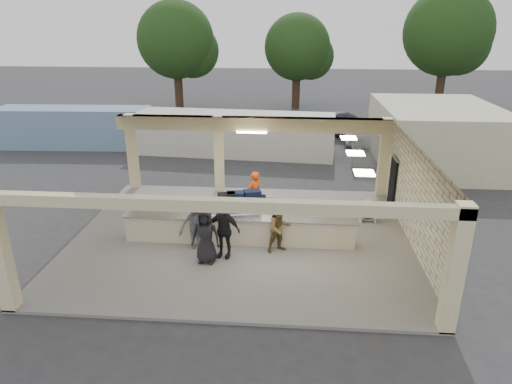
# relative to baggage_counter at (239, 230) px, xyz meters

# --- Properties ---
(ground) EXTENTS (120.00, 120.00, 0.00)m
(ground) POSITION_rel_baggage_counter_xyz_m (0.00, 0.50, -0.59)
(ground) COLOR #2D2D30
(ground) RESTS_ON ground
(pavilion) EXTENTS (12.01, 10.00, 3.55)m
(pavilion) POSITION_rel_baggage_counter_xyz_m (0.21, 1.16, 0.76)
(pavilion) COLOR slate
(pavilion) RESTS_ON ground
(baggage_counter) EXTENTS (8.20, 0.58, 0.98)m
(baggage_counter) POSITION_rel_baggage_counter_xyz_m (0.00, 0.00, 0.00)
(baggage_counter) COLOR beige
(baggage_counter) RESTS_ON pavilion
(luggage_cart) EXTENTS (2.89, 2.10, 1.54)m
(luggage_cart) POSITION_rel_baggage_counter_xyz_m (-0.08, 1.01, 0.37)
(luggage_cart) COLOR silver
(luggage_cart) RESTS_ON pavilion
(drum_fan) EXTENTS (0.84, 0.52, 0.89)m
(drum_fan) POSITION_rel_baggage_counter_xyz_m (4.78, 2.19, -0.01)
(drum_fan) COLOR silver
(drum_fan) RESTS_ON pavilion
(baggage_handler) EXTENTS (0.76, 0.77, 1.92)m
(baggage_handler) POSITION_rel_baggage_counter_xyz_m (0.35, 2.22, 0.47)
(baggage_handler) COLOR #E0440B
(baggage_handler) RESTS_ON pavilion
(passenger_a) EXTENTS (0.91, 0.72, 1.73)m
(passenger_a) POSITION_rel_baggage_counter_xyz_m (1.43, -0.50, 0.38)
(passenger_a) COLOR brown
(passenger_a) RESTS_ON pavilion
(passenger_b) EXTENTS (1.18, 0.62, 1.92)m
(passenger_b) POSITION_rel_baggage_counter_xyz_m (-0.39, -1.00, 0.47)
(passenger_b) COLOR black
(passenger_b) RESTS_ON pavilion
(passenger_c) EXTENTS (1.21, 0.83, 1.77)m
(passenger_c) POSITION_rel_baggage_counter_xyz_m (-1.44, -0.50, 0.40)
(passenger_c) COLOR #4E4E53
(passenger_c) RESTS_ON pavilion
(passenger_d) EXTENTS (0.93, 0.42, 1.87)m
(passenger_d) POSITION_rel_baggage_counter_xyz_m (-0.91, -1.40, 0.45)
(passenger_d) COLOR black
(passenger_d) RESTS_ON pavilion
(car_white_a) EXTENTS (5.10, 2.80, 1.40)m
(car_white_a) POSITION_rel_baggage_counter_xyz_m (7.55, 13.79, 0.11)
(car_white_a) COLOR white
(car_white_a) RESTS_ON ground
(car_white_b) EXTENTS (5.16, 2.38, 1.58)m
(car_white_b) POSITION_rel_baggage_counter_xyz_m (10.48, 13.24, 0.20)
(car_white_b) COLOR white
(car_white_b) RESTS_ON ground
(car_dark) EXTENTS (4.82, 3.67, 1.54)m
(car_dark) POSITION_rel_baggage_counter_xyz_m (5.17, 16.34, 0.18)
(car_dark) COLOR black
(car_dark) RESTS_ON ground
(container_white) EXTENTS (11.46, 3.17, 2.45)m
(container_white) POSITION_rel_baggage_counter_xyz_m (-1.51, 11.40, 0.64)
(container_white) COLOR beige
(container_white) RESTS_ON ground
(container_blue) EXTENTS (9.37, 2.65, 2.41)m
(container_blue) POSITION_rel_baggage_counter_xyz_m (-11.67, 12.38, 0.62)
(container_blue) COLOR #6B8AAC
(container_blue) RESTS_ON ground
(fence) EXTENTS (12.06, 0.06, 2.03)m
(fence) POSITION_rel_baggage_counter_xyz_m (11.00, 9.50, 0.47)
(fence) COLOR gray
(fence) RESTS_ON ground
(tree_left) EXTENTS (6.60, 6.30, 9.00)m
(tree_left) POSITION_rel_baggage_counter_xyz_m (-7.68, 24.66, 5.00)
(tree_left) COLOR #382619
(tree_left) RESTS_ON ground
(tree_mid) EXTENTS (6.00, 5.60, 8.00)m
(tree_mid) POSITION_rel_baggage_counter_xyz_m (2.32, 26.66, 4.38)
(tree_mid) COLOR #382619
(tree_mid) RESTS_ON ground
(tree_right) EXTENTS (7.20, 7.00, 10.00)m
(tree_right) POSITION_rel_baggage_counter_xyz_m (14.32, 25.66, 5.63)
(tree_right) COLOR #382619
(tree_right) RESTS_ON ground
(adjacent_building) EXTENTS (6.00, 8.00, 3.20)m
(adjacent_building) POSITION_rel_baggage_counter_xyz_m (9.50, 10.50, 1.01)
(adjacent_building) COLOR beige
(adjacent_building) RESTS_ON ground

